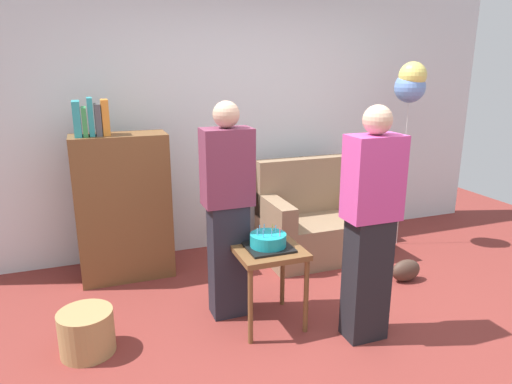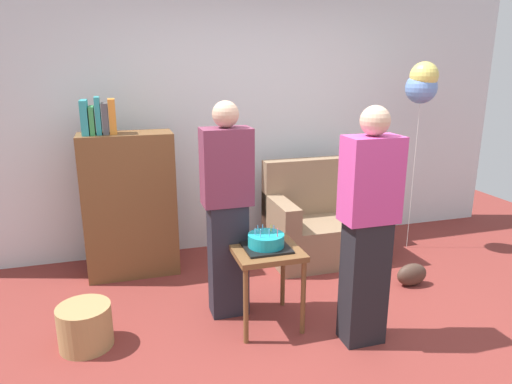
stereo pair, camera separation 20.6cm
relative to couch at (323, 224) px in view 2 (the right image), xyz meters
The scene contains 11 objects.
ground_plane 1.62m from the couch, 115.15° to the right, with size 8.00×8.00×0.00m, color maroon.
wall_back 1.36m from the couch, 137.41° to the left, with size 6.00×0.10×2.70m, color silver.
couch is the anchor object (origin of this frame).
bookshelf 1.87m from the couch, behind, with size 0.80×0.36×1.61m.
side_table 1.40m from the couch, 132.03° to the right, with size 0.48×0.48×0.60m.
birthday_cake 1.42m from the couch, 132.03° to the right, with size 0.32×0.32×0.17m.
person_blowing_candles 1.49m from the couch, 145.42° to the right, with size 0.36×0.22×1.63m.
person_holding_cake 1.56m from the couch, 103.99° to the right, with size 0.36×0.22×1.63m.
wicker_basket 2.41m from the couch, 156.40° to the right, with size 0.36×0.36×0.30m, color #A88451.
handbag 0.98m from the couch, 59.87° to the right, with size 0.28×0.14×0.20m, color #473328.
balloon_bunch 1.65m from the couch, ahead, with size 0.30×0.31×1.90m.
Camera 2 is at (-1.21, -2.52, 1.87)m, focal length 32.37 mm.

